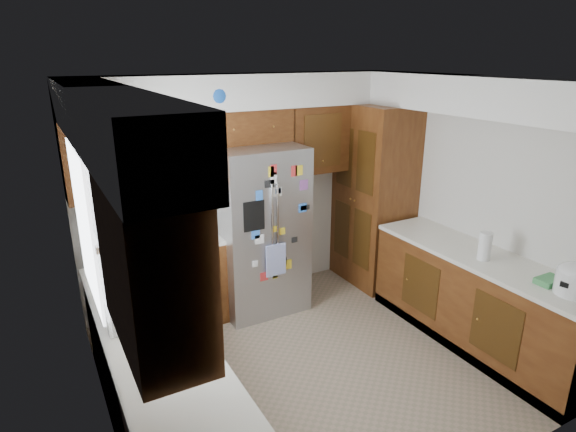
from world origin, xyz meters
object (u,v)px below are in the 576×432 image
at_px(pantry, 374,196).
at_px(fridge, 258,229).
at_px(paper_towel, 485,246).
at_px(rice_cooker, 576,278).

xyz_separation_m(pantry, fridge, (-1.50, 0.05, -0.17)).
bearing_deg(paper_towel, rice_cooker, -84.93).
relative_size(pantry, fridge, 1.19).
relative_size(fridge, rice_cooker, 6.08).
bearing_deg(fridge, paper_towel, -50.50).
distance_m(fridge, rice_cooker, 2.94).
bearing_deg(paper_towel, pantry, 87.59).
height_order(pantry, fridge, pantry).
distance_m(fridge, paper_towel, 2.25).
bearing_deg(rice_cooker, fridge, 120.71).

